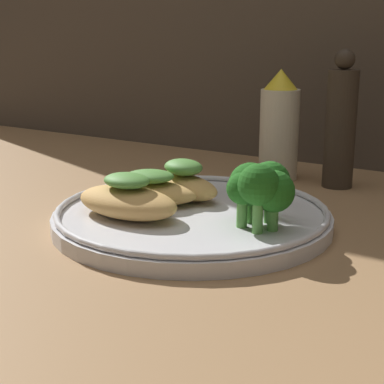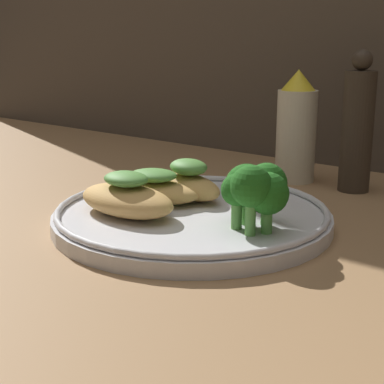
{
  "view_description": "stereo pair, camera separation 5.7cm",
  "coord_description": "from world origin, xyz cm",
  "px_view_note": "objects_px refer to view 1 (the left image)",
  "views": [
    {
      "loc": [
        29.94,
        -46.15,
        18.08
      ],
      "look_at": [
        0.0,
        0.0,
        3.4
      ],
      "focal_mm": 55.0,
      "sensor_mm": 36.0,
      "label": 1
    },
    {
      "loc": [
        34.55,
        -42.81,
        18.08
      ],
      "look_at": [
        0.0,
        0.0,
        3.4
      ],
      "focal_mm": 55.0,
      "sensor_mm": 36.0,
      "label": 2
    }
  ],
  "objects_px": {
    "plate": "(192,216)",
    "sauce_bottle": "(279,127)",
    "pepper_grinder": "(341,125)",
    "broccoli_bunch": "(260,187)"
  },
  "relations": [
    {
      "from": "sauce_bottle",
      "to": "pepper_grinder",
      "type": "relative_size",
      "value": 0.85
    },
    {
      "from": "plate",
      "to": "pepper_grinder",
      "type": "distance_m",
      "value": 0.25
    },
    {
      "from": "broccoli_bunch",
      "to": "sauce_bottle",
      "type": "distance_m",
      "value": 0.25
    },
    {
      "from": "plate",
      "to": "pepper_grinder",
      "type": "xyz_separation_m",
      "value": [
        0.07,
        0.23,
        0.07
      ]
    },
    {
      "from": "broccoli_bunch",
      "to": "plate",
      "type": "bearing_deg",
      "value": 175.11
    },
    {
      "from": "plate",
      "to": "broccoli_bunch",
      "type": "xyz_separation_m",
      "value": [
        0.08,
        -0.01,
        0.04
      ]
    },
    {
      "from": "plate",
      "to": "sauce_bottle",
      "type": "bearing_deg",
      "value": 93.51
    },
    {
      "from": "plate",
      "to": "sauce_bottle",
      "type": "xyz_separation_m",
      "value": [
        -0.01,
        0.23,
        0.06
      ]
    },
    {
      "from": "broccoli_bunch",
      "to": "pepper_grinder",
      "type": "height_order",
      "value": "pepper_grinder"
    },
    {
      "from": "broccoli_bunch",
      "to": "pepper_grinder",
      "type": "xyz_separation_m",
      "value": [
        -0.01,
        0.23,
        0.03
      ]
    }
  ]
}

